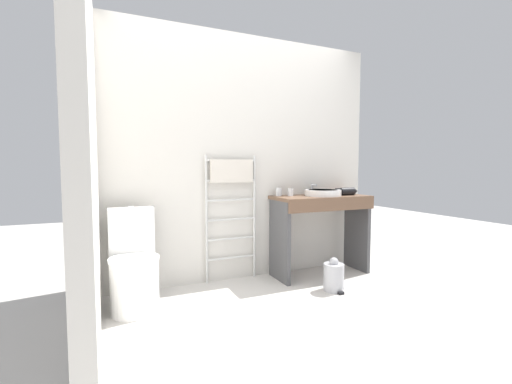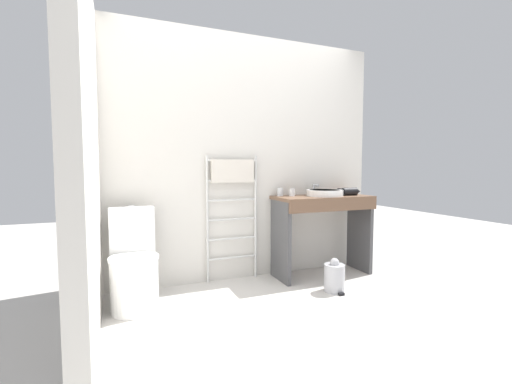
% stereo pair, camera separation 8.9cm
% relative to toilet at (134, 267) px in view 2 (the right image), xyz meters
% --- Properties ---
extents(ground_plane, '(12.00, 12.00, 0.00)m').
position_rel_toilet_xyz_m(ground_plane, '(1.11, -0.84, -0.34)').
color(ground_plane, silver).
extents(wall_back, '(2.94, 0.12, 2.47)m').
position_rel_toilet_xyz_m(wall_back, '(1.11, 0.44, 0.90)').
color(wall_back, silver).
rests_on(wall_back, ground_plane).
extents(wall_side, '(0.12, 1.83, 2.47)m').
position_rel_toilet_xyz_m(wall_side, '(-0.30, -0.23, 0.90)').
color(wall_side, silver).
rests_on(wall_side, ground_plane).
extents(toilet, '(0.38, 0.54, 0.81)m').
position_rel_toilet_xyz_m(toilet, '(0.00, 0.00, 0.00)').
color(toilet, white).
rests_on(toilet, ground_plane).
extents(towel_radiator, '(0.53, 0.06, 1.26)m').
position_rel_toilet_xyz_m(towel_radiator, '(0.96, 0.34, 0.58)').
color(towel_radiator, silver).
rests_on(towel_radiator, ground_plane).
extents(vanity_counter, '(1.02, 0.46, 0.84)m').
position_rel_toilet_xyz_m(vanity_counter, '(1.89, 0.13, 0.24)').
color(vanity_counter, brown).
rests_on(vanity_counter, ground_plane).
extents(sink_basin, '(0.38, 0.38, 0.06)m').
position_rel_toilet_xyz_m(sink_basin, '(1.90, 0.13, 0.54)').
color(sink_basin, white).
rests_on(sink_basin, vanity_counter).
extents(faucet, '(0.02, 0.10, 0.12)m').
position_rel_toilet_xyz_m(faucet, '(1.90, 0.33, 0.58)').
color(faucet, silver).
rests_on(faucet, vanity_counter).
extents(cup_near_wall, '(0.06, 0.06, 0.09)m').
position_rel_toilet_xyz_m(cup_near_wall, '(1.47, 0.31, 0.55)').
color(cup_near_wall, white).
rests_on(cup_near_wall, vanity_counter).
extents(cup_near_edge, '(0.06, 0.06, 0.08)m').
position_rel_toilet_xyz_m(cup_near_edge, '(1.58, 0.25, 0.55)').
color(cup_near_edge, white).
rests_on(cup_near_edge, vanity_counter).
extents(hair_dryer, '(0.23, 0.17, 0.08)m').
position_rel_toilet_xyz_m(hair_dryer, '(2.20, 0.11, 0.55)').
color(hair_dryer, black).
rests_on(hair_dryer, vanity_counter).
extents(trash_bin, '(0.19, 0.22, 0.31)m').
position_rel_toilet_xyz_m(trash_bin, '(1.72, -0.32, -0.20)').
color(trash_bin, '#B7B7BC').
rests_on(trash_bin, ground_plane).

